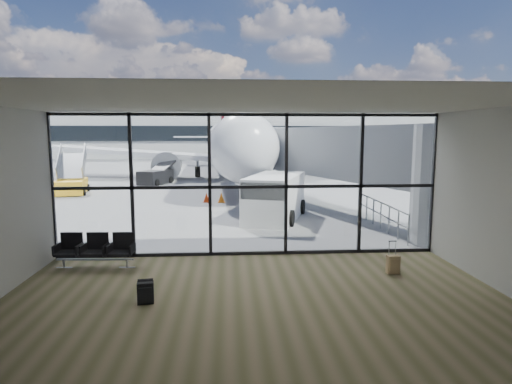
{
  "coord_description": "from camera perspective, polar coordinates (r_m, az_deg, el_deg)",
  "views": [
    {
      "loc": [
        -0.64,
        -13.32,
        3.83
      ],
      "look_at": [
        0.45,
        3.0,
        1.63
      ],
      "focal_mm": 30.0,
      "sensor_mm": 36.0,
      "label": 1
    }
  ],
  "objects": [
    {
      "name": "traffic_cone_a",
      "position": [
        24.53,
        -6.61,
        -0.75
      ],
      "size": [
        0.38,
        0.38,
        0.55
      ],
      "color": "red",
      "rests_on": "ground"
    },
    {
      "name": "tree_1",
      "position": [
        93.56,
        -28.27,
        7.64
      ],
      "size": [
        5.61,
        5.61,
        8.07
      ],
      "color": "#382619",
      "rests_on": "ground"
    },
    {
      "name": "mobile_stairs",
      "position": [
        30.31,
        -23.4,
        0.94
      ],
      "size": [
        2.44,
        3.89,
        2.55
      ],
      "rotation": [
        0.0,
        0.0,
        0.2
      ],
      "color": "gold",
      "rests_on": "ground"
    },
    {
      "name": "service_van",
      "position": [
        19.41,
        2.47,
        -0.64
      ],
      "size": [
        3.37,
        5.0,
        2.0
      ],
      "rotation": [
        0.0,
        0.0,
        -0.33
      ],
      "color": "white",
      "rests_on": "ground"
    },
    {
      "name": "tree_2",
      "position": [
        91.27,
        -24.83,
        8.26
      ],
      "size": [
        6.27,
        6.27,
        9.03
      ],
      "color": "#382619",
      "rests_on": "ground"
    },
    {
      "name": "far_terminal",
      "position": [
        75.29,
        -3.79,
        7.95
      ],
      "size": [
        80.0,
        12.2,
        11.0
      ],
      "color": "#ADADA9",
      "rests_on": "ground"
    },
    {
      "name": "ground",
      "position": [
        53.46,
        -3.11,
        3.55
      ],
      "size": [
        220.0,
        220.0,
        0.0
      ],
      "primitive_type": "plane",
      "color": "slate",
      "rests_on": "ground"
    },
    {
      "name": "belt_loader",
      "position": [
        34.16,
        -13.15,
        2.09
      ],
      "size": [
        2.76,
        4.29,
        1.88
      ],
      "rotation": [
        0.0,
        0.0,
        -0.38
      ],
      "color": "black",
      "rests_on": "ground"
    },
    {
      "name": "suitcase",
      "position": [
        12.54,
        17.82,
        -9.17
      ],
      "size": [
        0.34,
        0.26,
        0.92
      ],
      "rotation": [
        0.0,
        0.0,
        0.01
      ],
      "color": "#947A52",
      "rests_on": "ground"
    },
    {
      "name": "backpack",
      "position": [
        10.31,
        -14.52,
        -12.84
      ],
      "size": [
        0.39,
        0.37,
        0.55
      ],
      "rotation": [
        0.0,
        0.0,
        0.14
      ],
      "color": "black",
      "rests_on": "ground"
    },
    {
      "name": "glass_curtain_wall",
      "position": [
        13.43,
        -1.05,
        0.89
      ],
      "size": [
        12.1,
        0.12,
        4.5
      ],
      "color": "white",
      "rests_on": "ground"
    },
    {
      "name": "tree_4",
      "position": [
        87.73,
        -17.4,
        8.26
      ],
      "size": [
        5.61,
        5.61,
        8.07
      ],
      "color": "#382619",
      "rests_on": "ground"
    },
    {
      "name": "airliner",
      "position": [
        40.02,
        -3.63,
        6.53
      ],
      "size": [
        33.49,
        38.79,
        9.99
      ],
      "rotation": [
        0.0,
        0.0,
        0.05
      ],
      "color": "white",
      "rests_on": "ground"
    },
    {
      "name": "tree_3",
      "position": [
        89.3,
        -21.16,
        7.68
      ],
      "size": [
        4.95,
        4.95,
        7.12
      ],
      "color": "#382619",
      "rests_on": "ground"
    },
    {
      "name": "traffic_cone_c",
      "position": [
        24.38,
        -4.64,
        -0.75
      ],
      "size": [
        0.4,
        0.4,
        0.57
      ],
      "color": "orange",
      "rests_on": "ground"
    },
    {
      "name": "apron_railing",
      "position": [
        18.21,
        16.32,
        -2.49
      ],
      "size": [
        0.06,
        5.46,
        1.11
      ],
      "color": "gray",
      "rests_on": "ground"
    },
    {
      "name": "lounge_shell",
      "position": [
        8.62,
        0.47,
        -0.21
      ],
      "size": [
        12.02,
        8.01,
        4.51
      ],
      "color": "brown",
      "rests_on": "ground"
    },
    {
      "name": "jet_bridge",
      "position": [
        21.16,
        11.42,
        4.62
      ],
      "size": [
        8.0,
        16.5,
        4.33
      ],
      "color": "gray",
      "rests_on": "ground"
    },
    {
      "name": "tree_5",
      "position": [
        86.54,
        -13.51,
        8.82
      ],
      "size": [
        6.27,
        6.27,
        9.03
      ],
      "color": "#382619",
      "rests_on": "ground"
    },
    {
      "name": "seating_row",
      "position": [
        13.37,
        -20.53,
        -7.05
      ],
      "size": [
        2.24,
        0.74,
        0.99
      ],
      "rotation": [
        0.0,
        0.0,
        -0.06
      ],
      "color": "gray",
      "rests_on": "ground"
    }
  ]
}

